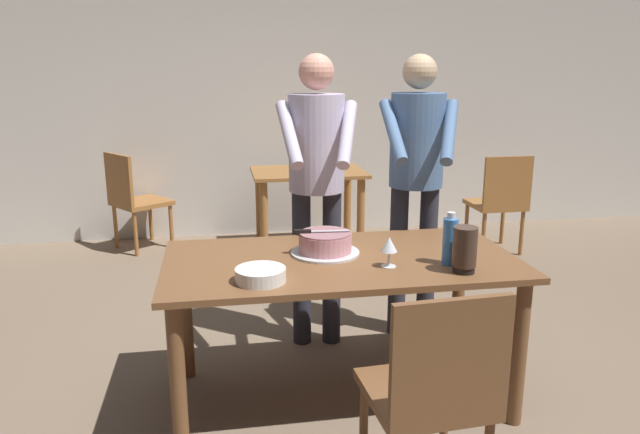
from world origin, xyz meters
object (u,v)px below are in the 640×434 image
at_px(background_table, 308,188).
at_px(background_chair_0, 499,200).
at_px(hurricane_lamp, 465,249).
at_px(background_chair_1, 133,197).
at_px(water_bottle, 450,241).
at_px(person_cutting_cake, 317,169).
at_px(plate_stack, 261,275).
at_px(main_dining_table, 341,278).
at_px(wine_glass_near, 389,245).
at_px(cake_knife, 311,232).
at_px(chair_near_side, 433,389).
at_px(cake_on_platter, 325,244).
at_px(person_standing_beside, 416,166).

relative_size(background_table, background_chair_0, 1.11).
xyz_separation_m(hurricane_lamp, background_chair_1, (-1.84, 3.11, -0.37)).
xyz_separation_m(water_bottle, person_cutting_cake, (-0.49, 0.82, 0.21)).
bearing_deg(background_chair_1, background_table, -10.04).
relative_size(plate_stack, hurricane_lamp, 1.05).
height_order(main_dining_table, wine_glass_near, wine_glass_near).
bearing_deg(background_table, background_chair_1, 169.96).
xyz_separation_m(cake_knife, background_table, (0.36, 2.46, -0.29)).
xyz_separation_m(main_dining_table, chair_near_side, (0.18, -0.81, -0.15)).
relative_size(main_dining_table, cake_on_platter, 4.99).
xyz_separation_m(main_dining_table, background_chair_0, (1.89, 2.16, -0.15)).
height_order(plate_stack, chair_near_side, chair_near_side).
height_order(cake_on_platter, chair_near_side, chair_near_side).
bearing_deg(chair_near_side, wine_glass_near, 89.33).
xyz_separation_m(background_table, background_chair_0, (1.67, -0.38, -0.09)).
xyz_separation_m(chair_near_side, background_chair_0, (1.71, 2.97, 0.00)).
relative_size(main_dining_table, person_cutting_cake, 0.99).
relative_size(water_bottle, background_chair_0, 0.28).
distance_m(person_standing_beside, background_chair_0, 2.05).
bearing_deg(chair_near_side, background_chair_0, 60.12).
relative_size(person_standing_beside, background_chair_0, 1.91).
xyz_separation_m(wine_glass_near, background_chair_1, (-1.53, 2.98, -0.36)).
distance_m(cake_knife, background_table, 2.50).
bearing_deg(chair_near_side, main_dining_table, 102.69).
height_order(person_standing_beside, background_chair_1, person_standing_beside).
distance_m(plate_stack, background_table, 2.88).
distance_m(person_cutting_cake, chair_near_side, 1.59).
xyz_separation_m(cake_on_platter, water_bottle, (0.54, -0.25, 0.06)).
xyz_separation_m(person_standing_beside, background_chair_0, (1.30, 1.48, -0.58)).
bearing_deg(background_chair_1, background_chair_0, -11.48).
bearing_deg(background_chair_0, wine_glass_near, -126.19).
height_order(main_dining_table, cake_on_platter, cake_on_platter).
distance_m(cake_on_platter, background_table, 2.49).
bearing_deg(cake_knife, background_table, 81.69).
xyz_separation_m(wine_glass_near, person_standing_beside, (0.40, 0.84, 0.22)).
height_order(water_bottle, person_standing_beside, person_standing_beside).
xyz_separation_m(water_bottle, background_chair_0, (1.41, 2.34, -0.37)).
distance_m(cake_knife, chair_near_side, 1.02).
distance_m(wine_glass_near, background_chair_1, 3.37).
bearing_deg(background_table, person_cutting_cake, -97.08).
height_order(main_dining_table, background_table, main_dining_table).
bearing_deg(person_standing_beside, wine_glass_near, -115.64).
bearing_deg(background_table, chair_near_side, -90.69).
xyz_separation_m(water_bottle, person_standing_beside, (0.12, 0.85, 0.21)).
relative_size(chair_near_side, background_chair_0, 1.00).
distance_m(plate_stack, background_chair_1, 3.23).
height_order(wine_glass_near, chair_near_side, chair_near_side).
bearing_deg(cake_on_platter, main_dining_table, -51.07).
bearing_deg(hurricane_lamp, background_chair_0, 60.49).
bearing_deg(wine_glass_near, background_chair_1, 117.17).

